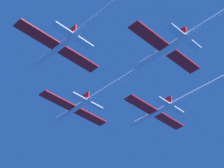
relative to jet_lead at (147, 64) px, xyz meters
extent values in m
cylinder|color=white|center=(0.00, 22.46, -0.02)|extent=(1.22, 11.08, 1.22)
cone|color=white|center=(0.00, 29.22, -0.02)|extent=(1.19, 2.44, 1.19)
ellipsoid|color=black|center=(0.00, 24.90, 0.50)|extent=(0.85, 2.22, 0.61)
cube|color=red|center=(-4.82, 21.91, -0.02)|extent=(8.42, 2.44, 0.27)
cube|color=red|center=(4.82, 21.91, -0.02)|extent=(8.42, 2.44, 0.27)
cube|color=red|center=(0.00, 18.03, 1.47)|extent=(0.32, 1.99, 1.77)
cube|color=white|center=(-2.50, 17.81, -0.02)|extent=(3.79, 1.46, 0.27)
cube|color=white|center=(2.50, 17.81, -0.02)|extent=(3.79, 1.46, 0.27)
cylinder|color=white|center=(0.00, -11.76, -0.02)|extent=(1.10, 57.36, 1.10)
cylinder|color=white|center=(-15.48, 8.56, -0.37)|extent=(1.22, 11.08, 1.22)
cone|color=white|center=(-15.48, 15.32, -0.37)|extent=(1.19, 2.44, 1.19)
ellipsoid|color=black|center=(-15.48, 11.00, 0.15)|extent=(0.85, 2.22, 0.61)
cube|color=red|center=(-20.30, 8.01, -0.37)|extent=(8.42, 2.44, 0.27)
cube|color=red|center=(-10.66, 8.01, -0.37)|extent=(8.42, 2.44, 0.27)
cube|color=red|center=(-15.48, 4.13, 1.13)|extent=(0.32, 1.99, 1.77)
cube|color=white|center=(-17.99, 3.91, -0.37)|extent=(3.79, 1.46, 0.27)
cube|color=white|center=(-12.98, 3.91, -0.37)|extent=(3.79, 1.46, 0.27)
cylinder|color=white|center=(13.70, 10.18, -0.60)|extent=(1.22, 11.08, 1.22)
cone|color=white|center=(13.70, 16.94, -0.60)|extent=(1.19, 2.44, 1.19)
ellipsoid|color=black|center=(13.70, 12.62, -0.09)|extent=(0.85, 2.22, 0.61)
cube|color=red|center=(8.88, 9.63, -0.60)|extent=(8.42, 2.44, 0.27)
cube|color=red|center=(18.51, 9.63, -0.60)|extent=(8.42, 2.44, 0.27)
cube|color=red|center=(13.70, 5.75, 0.89)|extent=(0.32, 1.99, 1.77)
cube|color=white|center=(11.19, 5.53, -0.60)|extent=(3.79, 1.46, 0.27)
cube|color=white|center=(16.20, 5.53, -0.60)|extent=(3.79, 1.46, 0.27)
cylinder|color=white|center=(-0.81, -4.92, -0.17)|extent=(1.22, 11.08, 1.22)
cone|color=white|center=(-0.81, 1.84, -0.17)|extent=(1.19, 2.44, 1.19)
ellipsoid|color=black|center=(-0.81, -2.48, 0.35)|extent=(0.85, 2.22, 0.61)
cube|color=red|center=(-5.63, -5.48, -0.17)|extent=(8.42, 2.44, 0.27)
cube|color=red|center=(4.01, -5.48, -0.17)|extent=(8.42, 2.44, 0.27)
cube|color=red|center=(-0.81, -9.35, 1.33)|extent=(0.32, 1.99, 1.77)
cube|color=white|center=(-3.32, -9.57, -0.17)|extent=(3.79, 1.46, 0.27)
cube|color=white|center=(1.69, -9.57, -0.17)|extent=(3.79, 1.46, 0.27)
camera|label=1|loc=(-45.49, -36.70, -49.76)|focal=62.88mm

